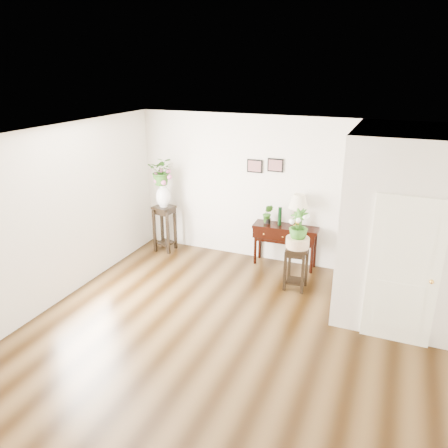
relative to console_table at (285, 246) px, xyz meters
The scene contains 20 objects.
floor 2.60m from the console_table, 91.04° to the right, with size 6.00×5.50×0.02m, color #4B341A.
ceiling 3.51m from the console_table, 91.04° to the right, with size 6.00×5.50×0.02m, color white.
wall_back 1.01m from the console_table, 104.53° to the left, with size 6.00×0.02×2.80m, color silver.
wall_front 5.41m from the console_table, 90.50° to the right, with size 6.00×0.02×2.80m, color silver.
wall_left 4.11m from the console_table, 139.85° to the right, with size 0.02×5.50×2.80m, color silver.
partition 2.42m from the console_table, 21.16° to the right, with size 1.80×1.95×2.80m, color silver.
door 2.80m from the console_table, 41.16° to the right, with size 0.90×0.05×2.10m, color white.
art_print_left 1.61m from the console_table, 167.07° to the left, with size 0.30×0.02×0.25m, color black.
art_print_right 1.53m from the console_table, 151.66° to the left, with size 0.30×0.02×0.25m, color black.
wall_ornament 2.10m from the console_table, 31.04° to the right, with size 0.51×0.51×0.07m, color #AA7F37.
console_table is the anchor object (origin of this frame).
table_lamp 0.78m from the console_table, ahead, with size 0.37×0.37×0.64m, color gold.
green_vase 0.59m from the console_table, behind, with size 0.07×0.07×0.35m, color black.
potted_plant 0.69m from the console_table, behind, with size 0.20×0.16×0.36m, color #275A18.
plant_stand_a 2.49m from the console_table, behind, with size 0.37×0.37×0.95m, color black.
porcelain_vase 2.61m from the console_table, behind, with size 0.29×0.29×0.50m, color white, non-canonical shape.
lily_arrangement 2.78m from the console_table, behind, with size 0.51×0.44×0.57m, color #275A18.
plant_stand_b 0.93m from the console_table, 63.44° to the right, with size 0.36×0.36×0.77m, color black.
ceramic_bowl 1.03m from the console_table, 63.44° to the right, with size 0.39×0.39×0.17m, color tan.
narcissus 1.19m from the console_table, 63.44° to the right, with size 0.31×0.31×0.54m, color #275A18.
Camera 1 is at (1.88, -4.94, 3.64)m, focal length 35.00 mm.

